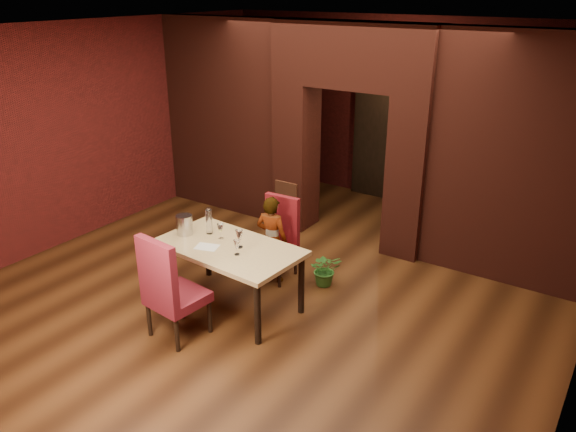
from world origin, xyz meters
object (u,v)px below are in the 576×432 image
(dining_table, at_px, (230,276))
(potted_plant, at_px, (325,269))
(wine_glass_c, at_px, (237,247))
(wine_glass_b, at_px, (239,239))
(water_bottle, at_px, (209,221))
(wine_bucket, at_px, (184,225))
(person_seated, at_px, (272,239))
(wine_glass_a, at_px, (221,231))
(chair_near, at_px, (177,285))
(chair_far, at_px, (274,240))

(dining_table, distance_m, potted_plant, 1.31)
(potted_plant, bearing_deg, wine_glass_c, -111.51)
(wine_glass_b, bearing_deg, water_bottle, 169.23)
(dining_table, bearing_deg, wine_bucket, -173.63)
(person_seated, relative_size, wine_glass_a, 6.02)
(wine_bucket, bearing_deg, chair_near, -53.05)
(wine_glass_b, bearing_deg, wine_bucket, -174.68)
(dining_table, distance_m, wine_glass_a, 0.55)
(potted_plant, bearing_deg, person_seated, -158.02)
(wine_bucket, bearing_deg, person_seated, 50.29)
(dining_table, relative_size, water_bottle, 5.16)
(chair_near, xyz_separation_m, wine_glass_b, (0.23, 0.83, 0.30))
(wine_glass_c, bearing_deg, person_seated, 101.12)
(wine_glass_b, distance_m, potted_plant, 1.38)
(dining_table, height_order, potted_plant, dining_table)
(wine_glass_b, bearing_deg, wine_glass_c, -60.61)
(wine_glass_a, distance_m, wine_glass_c, 0.49)
(chair_far, bearing_deg, wine_glass_c, -81.14)
(wine_glass_b, distance_m, wine_glass_c, 0.19)
(chair_near, relative_size, wine_glass_b, 5.61)
(chair_near, distance_m, wine_bucket, 1.00)
(chair_far, distance_m, wine_glass_b, 0.94)
(wine_glass_a, xyz_separation_m, wine_glass_b, (0.34, -0.06, 0.01))
(chair_near, xyz_separation_m, water_bottle, (-0.33, 0.94, 0.36))
(water_bottle, bearing_deg, person_seated, 55.27)
(dining_table, distance_m, wine_bucket, 0.85)
(person_seated, relative_size, wine_glass_c, 6.44)
(wine_glass_a, bearing_deg, wine_glass_b, -10.61)
(person_seated, bearing_deg, chair_near, 77.28)
(water_bottle, bearing_deg, chair_far, 59.40)
(dining_table, height_order, wine_glass_a, wine_glass_a)
(wine_glass_c, xyz_separation_m, water_bottle, (-0.65, 0.27, 0.08))
(dining_table, bearing_deg, wine_glass_b, 22.05)
(dining_table, relative_size, wine_glass_b, 7.82)
(wine_glass_b, height_order, wine_bucket, wine_bucket)
(dining_table, xyz_separation_m, potted_plant, (0.71, 1.09, -0.18))
(water_bottle, bearing_deg, potted_plant, 39.76)
(chair_far, distance_m, wine_glass_c, 1.10)
(dining_table, distance_m, water_bottle, 0.73)
(chair_near, relative_size, person_seated, 1.05)
(dining_table, xyz_separation_m, person_seated, (0.04, 0.82, 0.19))
(wine_bucket, relative_size, potted_plant, 0.54)
(wine_glass_c, distance_m, potted_plant, 1.46)
(dining_table, relative_size, chair_near, 1.39)
(wine_bucket, bearing_deg, potted_plant, 39.24)
(wine_glass_c, relative_size, potted_plant, 0.40)
(chair_near, distance_m, potted_plant, 2.07)
(chair_far, bearing_deg, wine_bucket, -128.80)
(dining_table, distance_m, chair_near, 0.82)
(chair_near, distance_m, wine_glass_b, 0.91)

